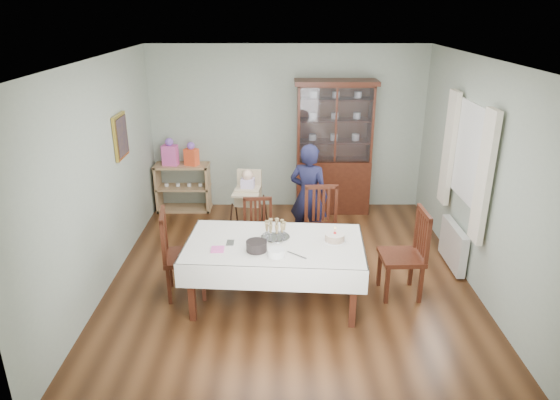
{
  "coord_description": "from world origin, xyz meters",
  "views": [
    {
      "loc": [
        -0.13,
        -5.6,
        3.25
      ],
      "look_at": [
        -0.13,
        0.2,
        0.98
      ],
      "focal_mm": 32.0,
      "sensor_mm": 36.0,
      "label": 1
    }
  ],
  "objects_px": {
    "china_cabinet": "(334,146)",
    "gift_bag_orange": "(191,155)",
    "gift_bag_pink": "(170,153)",
    "birthday_cake": "(335,238)",
    "sideboard": "(183,187)",
    "chair_end_right": "(402,270)",
    "dining_table": "(275,272)",
    "woman": "(309,196)",
    "chair_end_left": "(184,270)",
    "high_chair": "(249,213)",
    "chair_far_left": "(258,246)",
    "chair_far_right": "(322,241)",
    "champagne_tray": "(275,233)"
  },
  "relations": [
    {
      "from": "birthday_cake",
      "to": "gift_bag_orange",
      "type": "height_order",
      "value": "gift_bag_orange"
    },
    {
      "from": "dining_table",
      "to": "china_cabinet",
      "type": "bearing_deg",
      "value": 71.49
    },
    {
      "from": "birthday_cake",
      "to": "sideboard",
      "type": "bearing_deg",
      "value": 128.69
    },
    {
      "from": "sideboard",
      "to": "china_cabinet",
      "type": "bearing_deg",
      "value": -0.49
    },
    {
      "from": "chair_far_left",
      "to": "champagne_tray",
      "type": "xyz_separation_m",
      "value": [
        0.24,
        -0.8,
        0.56
      ]
    },
    {
      "from": "woman",
      "to": "gift_bag_orange",
      "type": "height_order",
      "value": "woman"
    },
    {
      "from": "chair_end_right",
      "to": "china_cabinet",
      "type": "bearing_deg",
      "value": -169.94
    },
    {
      "from": "champagne_tray",
      "to": "gift_bag_pink",
      "type": "bearing_deg",
      "value": 122.89
    },
    {
      "from": "chair_end_right",
      "to": "gift_bag_pink",
      "type": "distance_m",
      "value": 4.24
    },
    {
      "from": "chair_far_left",
      "to": "birthday_cake",
      "type": "height_order",
      "value": "birthday_cake"
    },
    {
      "from": "china_cabinet",
      "to": "sideboard",
      "type": "xyz_separation_m",
      "value": [
        -2.5,
        0.02,
        -0.72
      ]
    },
    {
      "from": "chair_far_right",
      "to": "chair_end_left",
      "type": "xyz_separation_m",
      "value": [
        -1.7,
        -0.79,
        0.01
      ]
    },
    {
      "from": "sideboard",
      "to": "chair_end_left",
      "type": "height_order",
      "value": "chair_end_left"
    },
    {
      "from": "birthday_cake",
      "to": "gift_bag_orange",
      "type": "distance_m",
      "value": 3.47
    },
    {
      "from": "woman",
      "to": "birthday_cake",
      "type": "distance_m",
      "value": 1.46
    },
    {
      "from": "gift_bag_pink",
      "to": "gift_bag_orange",
      "type": "height_order",
      "value": "gift_bag_pink"
    },
    {
      "from": "chair_far_right",
      "to": "gift_bag_orange",
      "type": "bearing_deg",
      "value": 134.58
    },
    {
      "from": "chair_far_left",
      "to": "chair_end_right",
      "type": "distance_m",
      "value": 1.9
    },
    {
      "from": "chair_end_right",
      "to": "high_chair",
      "type": "bearing_deg",
      "value": -130.84
    },
    {
      "from": "sideboard",
      "to": "chair_end_right",
      "type": "height_order",
      "value": "chair_end_right"
    },
    {
      "from": "chair_end_right",
      "to": "birthday_cake",
      "type": "relative_size",
      "value": 4.16
    },
    {
      "from": "dining_table",
      "to": "woman",
      "type": "distance_m",
      "value": 1.59
    },
    {
      "from": "gift_bag_pink",
      "to": "chair_end_left",
      "type": "bearing_deg",
      "value": -76.11
    },
    {
      "from": "chair_end_right",
      "to": "dining_table",
      "type": "bearing_deg",
      "value": -86.28
    },
    {
      "from": "dining_table",
      "to": "champagne_tray",
      "type": "bearing_deg",
      "value": 86.21
    },
    {
      "from": "gift_bag_pink",
      "to": "chair_far_right",
      "type": "bearing_deg",
      "value": -38.18
    },
    {
      "from": "china_cabinet",
      "to": "gift_bag_orange",
      "type": "height_order",
      "value": "china_cabinet"
    },
    {
      "from": "china_cabinet",
      "to": "chair_far_right",
      "type": "height_order",
      "value": "china_cabinet"
    },
    {
      "from": "sideboard",
      "to": "chair_far_left",
      "type": "bearing_deg",
      "value": -55.19
    },
    {
      "from": "dining_table",
      "to": "gift_bag_orange",
      "type": "distance_m",
      "value": 3.18
    },
    {
      "from": "china_cabinet",
      "to": "gift_bag_pink",
      "type": "bearing_deg",
      "value": 179.97
    },
    {
      "from": "china_cabinet",
      "to": "chair_end_left",
      "type": "bearing_deg",
      "value": -127.38
    },
    {
      "from": "china_cabinet",
      "to": "woman",
      "type": "height_order",
      "value": "china_cabinet"
    },
    {
      "from": "dining_table",
      "to": "gift_bag_pink",
      "type": "xyz_separation_m",
      "value": [
        -1.73,
        2.81,
        0.62
      ]
    },
    {
      "from": "dining_table",
      "to": "chair_far_left",
      "type": "relative_size",
      "value": 2.33
    },
    {
      "from": "gift_bag_orange",
      "to": "high_chair",
      "type": "bearing_deg",
      "value": -48.64
    },
    {
      "from": "chair_end_right",
      "to": "gift_bag_pink",
      "type": "bearing_deg",
      "value": -131.39
    },
    {
      "from": "chair_end_left",
      "to": "chair_end_right",
      "type": "height_order",
      "value": "chair_end_right"
    },
    {
      "from": "china_cabinet",
      "to": "chair_end_right",
      "type": "bearing_deg",
      "value": -77.82
    },
    {
      "from": "chair_far_right",
      "to": "woman",
      "type": "height_order",
      "value": "woman"
    },
    {
      "from": "woman",
      "to": "gift_bag_orange",
      "type": "xyz_separation_m",
      "value": [
        -1.85,
        1.34,
        0.21
      ]
    },
    {
      "from": "sideboard",
      "to": "woman",
      "type": "xyz_separation_m",
      "value": [
        2.03,
        -1.36,
        0.36
      ]
    },
    {
      "from": "chair_far_right",
      "to": "chair_end_left",
      "type": "height_order",
      "value": "chair_end_left"
    },
    {
      "from": "champagne_tray",
      "to": "gift_bag_orange",
      "type": "distance_m",
      "value": 3.03
    },
    {
      "from": "chair_end_left",
      "to": "high_chair",
      "type": "relative_size",
      "value": 1.0
    },
    {
      "from": "chair_end_left",
      "to": "gift_bag_orange",
      "type": "relative_size",
      "value": 2.76
    },
    {
      "from": "chair_far_right",
      "to": "birthday_cake",
      "type": "bearing_deg",
      "value": -89.28
    },
    {
      "from": "china_cabinet",
      "to": "chair_end_right",
      "type": "height_order",
      "value": "china_cabinet"
    },
    {
      "from": "champagne_tray",
      "to": "chair_end_right",
      "type": "bearing_deg",
      "value": 1.46
    },
    {
      "from": "sideboard",
      "to": "high_chair",
      "type": "height_order",
      "value": "high_chair"
    }
  ]
}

